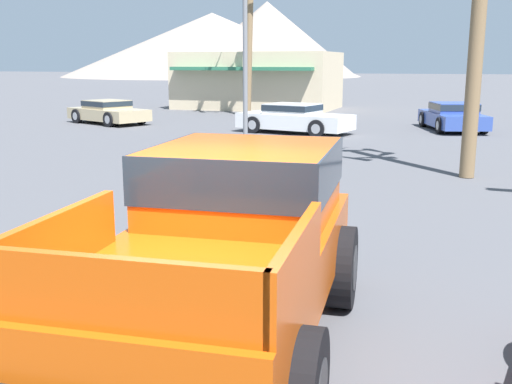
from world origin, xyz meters
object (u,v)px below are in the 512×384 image
orange_pickup_truck (231,234)px  parked_car_tan (108,111)px  parked_car_white (294,118)px  parked_car_blue (453,116)px  palm_tree_leaning (247,3)px  traffic_light_main (227,13)px

orange_pickup_truck → parked_car_tan: size_ratio=1.07×
parked_car_white → parked_car_tan: parked_car_white is taller
parked_car_blue → palm_tree_leaning: 12.38m
parked_car_white → traffic_light_main: 6.68m
traffic_light_main → parked_car_tan: bearing=-126.5°
parked_car_white → traffic_light_main: traffic_light_main is taller
parked_car_tan → traffic_light_main: (8.63, -6.38, 3.72)m
orange_pickup_truck → palm_tree_leaning: size_ratio=0.63×
orange_pickup_truck → parked_car_blue: 21.31m
parked_car_tan → parked_car_blue: bearing=121.4°
orange_pickup_truck → parked_car_white: size_ratio=1.01×
orange_pickup_truck → traffic_light_main: (-5.09, 12.46, 3.19)m
parked_car_tan → parked_car_blue: (15.28, 2.41, 0.03)m
parked_car_tan → traffic_light_main: traffic_light_main is taller
parked_car_tan → palm_tree_leaning: 9.33m
parked_car_tan → palm_tree_leaning: (4.70, 6.11, 5.26)m
parked_car_white → parked_car_blue: 6.83m
parked_car_white → parked_car_blue: parked_car_white is taller
orange_pickup_truck → palm_tree_leaning: (-9.02, 24.95, 4.73)m
parked_car_tan → orange_pickup_truck: bearing=58.5°
palm_tree_leaning → parked_car_blue: bearing=-19.3°
orange_pickup_truck → parked_car_tan: 23.31m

